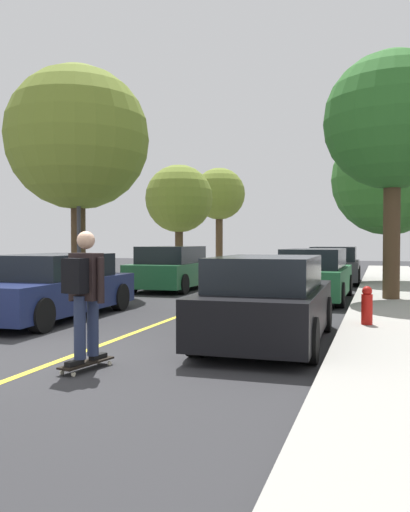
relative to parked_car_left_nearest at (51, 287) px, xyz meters
The scene contains 16 objects.
ground 4.27m from the parked_car_left_nearest, 53.83° to the right, with size 80.00×80.00×0.00m, color #2D2D30.
center_line 2.65m from the parked_car_left_nearest, 13.38° to the left, with size 0.12×39.20×0.01m, color gold.
parked_car_left_nearest is the anchor object (origin of this frame).
parked_car_left_near 6.92m from the parked_car_left_nearest, 89.99° to the left, with size 2.01×4.09×1.48m.
parked_car_right_nearest 5.14m from the parked_car_left_nearest, 14.44° to the right, with size 1.89×4.13×1.41m.
parked_car_right_near 7.24m from the parked_car_left_nearest, 46.52° to the left, with size 1.84×4.50×1.45m.
parked_car_right_far 12.69m from the parked_car_left_nearest, 66.89° to the left, with size 2.05×4.23×1.44m.
street_tree_left_nearest 6.26m from the parked_car_left_nearest, 114.94° to the left, with size 4.31×4.31×6.79m.
street_tree_left_near 13.23m from the parked_car_left_nearest, 98.92° to the left, with size 3.07×3.07×4.98m.
street_tree_left_far 19.52m from the parked_car_left_nearest, 95.99° to the left, with size 2.93×2.93×5.66m.
street_tree_right_nearest 9.55m from the parked_car_left_nearest, 35.94° to the left, with size 3.59×3.59×6.47m.
street_tree_right_near 13.59m from the parked_car_left_nearest, 58.01° to the left, with size 4.21×4.21×5.95m.
fire_hydrant 6.49m from the parked_car_left_nearest, ahead, with size 0.20×0.20×0.70m.
streetlamp 4.87m from the parked_car_left_nearest, 114.00° to the left, with size 0.36×0.24×4.84m.
skateboard 4.93m from the parked_car_left_nearest, 50.39° to the right, with size 0.38×0.87×0.10m.
skateboarder 4.94m from the parked_car_left_nearest, 50.70° to the right, with size 0.59×0.71×1.68m.
Camera 1 is at (4.21, -6.30, 1.66)m, focal length 37.12 mm.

